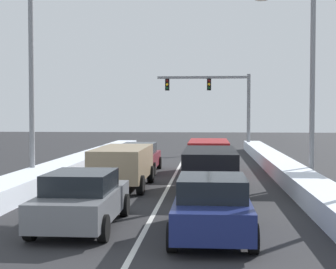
{
  "coord_description": "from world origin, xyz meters",
  "views": [
    {
      "loc": [
        1.64,
        -6.81,
        3.07
      ],
      "look_at": [
        -0.86,
        24.95,
        1.72
      ],
      "focal_mm": 54.74,
      "sensor_mm": 36.0,
      "label": 1
    }
  ],
  "objects_px": {
    "street_lamp_left_mid": "(39,58)",
    "suv_black_right_lane_second": "(210,167)",
    "traffic_light_gantry": "(220,95)",
    "suv_tan_center_lane_second": "(123,163)",
    "sedan_maroon_center_lane_third": "(139,157)",
    "sedan_gray_center_lane_nearest": "(82,199)",
    "suv_red_right_lane_third": "(209,153)",
    "street_lamp_right_mid": "(304,70)",
    "sedan_navy_right_lane_nearest": "(212,206)"
  },
  "relations": [
    {
      "from": "street_lamp_right_mid",
      "to": "street_lamp_left_mid",
      "type": "height_order",
      "value": "street_lamp_left_mid"
    },
    {
      "from": "suv_red_right_lane_third",
      "to": "street_lamp_right_mid",
      "type": "xyz_separation_m",
      "value": [
        4.09,
        -3.37,
        3.92
      ]
    },
    {
      "from": "suv_black_right_lane_second",
      "to": "suv_red_right_lane_third",
      "type": "distance_m",
      "value": 6.38
    },
    {
      "from": "suv_tan_center_lane_second",
      "to": "street_lamp_right_mid",
      "type": "height_order",
      "value": "street_lamp_right_mid"
    },
    {
      "from": "suv_black_right_lane_second",
      "to": "street_lamp_left_mid",
      "type": "xyz_separation_m",
      "value": [
        -7.31,
        1.95,
        4.4
      ]
    },
    {
      "from": "sedan_maroon_center_lane_third",
      "to": "street_lamp_right_mid",
      "type": "height_order",
      "value": "street_lamp_right_mid"
    },
    {
      "from": "sedan_navy_right_lane_nearest",
      "to": "suv_red_right_lane_third",
      "type": "bearing_deg",
      "value": 90.32
    },
    {
      "from": "sedan_gray_center_lane_nearest",
      "to": "street_lamp_left_mid",
      "type": "bearing_deg",
      "value": 115.59
    },
    {
      "from": "traffic_light_gantry",
      "to": "street_lamp_left_mid",
      "type": "height_order",
      "value": "street_lamp_left_mid"
    },
    {
      "from": "sedan_navy_right_lane_nearest",
      "to": "suv_red_right_lane_third",
      "type": "height_order",
      "value": "suv_red_right_lane_third"
    },
    {
      "from": "sedan_navy_right_lane_nearest",
      "to": "sedan_maroon_center_lane_third",
      "type": "height_order",
      "value": "same"
    },
    {
      "from": "sedan_navy_right_lane_nearest",
      "to": "suv_black_right_lane_second",
      "type": "relative_size",
      "value": 0.92
    },
    {
      "from": "street_lamp_left_mid",
      "to": "suv_black_right_lane_second",
      "type": "bearing_deg",
      "value": -14.91
    },
    {
      "from": "sedan_maroon_center_lane_third",
      "to": "street_lamp_right_mid",
      "type": "distance_m",
      "value": 9.51
    },
    {
      "from": "street_lamp_right_mid",
      "to": "suv_black_right_lane_second",
      "type": "bearing_deg",
      "value": -143.39
    },
    {
      "from": "suv_tan_center_lane_second",
      "to": "street_lamp_right_mid",
      "type": "distance_m",
      "value": 8.77
    },
    {
      "from": "suv_red_right_lane_third",
      "to": "street_lamp_left_mid",
      "type": "bearing_deg",
      "value": -148.6
    },
    {
      "from": "suv_black_right_lane_second",
      "to": "suv_tan_center_lane_second",
      "type": "distance_m",
      "value": 3.69
    },
    {
      "from": "sedan_maroon_center_lane_third",
      "to": "street_lamp_right_mid",
      "type": "xyz_separation_m",
      "value": [
        7.68,
        -3.74,
        4.17
      ]
    },
    {
      "from": "suv_red_right_lane_third",
      "to": "sedan_maroon_center_lane_third",
      "type": "relative_size",
      "value": 1.09
    },
    {
      "from": "sedan_gray_center_lane_nearest",
      "to": "suv_tan_center_lane_second",
      "type": "bearing_deg",
      "value": 90.84
    },
    {
      "from": "sedan_gray_center_lane_nearest",
      "to": "sedan_maroon_center_lane_third",
      "type": "height_order",
      "value": "same"
    },
    {
      "from": "sedan_navy_right_lane_nearest",
      "to": "street_lamp_left_mid",
      "type": "xyz_separation_m",
      "value": [
        -7.34,
        8.81,
        4.65
      ]
    },
    {
      "from": "sedan_maroon_center_lane_third",
      "to": "suv_tan_center_lane_second",
      "type": "bearing_deg",
      "value": -89.07
    },
    {
      "from": "suv_black_right_lane_second",
      "to": "street_lamp_right_mid",
      "type": "height_order",
      "value": "street_lamp_right_mid"
    },
    {
      "from": "suv_tan_center_lane_second",
      "to": "sedan_maroon_center_lane_third",
      "type": "bearing_deg",
      "value": 90.93
    },
    {
      "from": "sedan_navy_right_lane_nearest",
      "to": "traffic_light_gantry",
      "type": "distance_m",
      "value": 29.33
    },
    {
      "from": "street_lamp_right_mid",
      "to": "sedan_navy_right_lane_nearest",
      "type": "bearing_deg",
      "value": -112.14
    },
    {
      "from": "street_lamp_left_mid",
      "to": "sedan_navy_right_lane_nearest",
      "type": "bearing_deg",
      "value": -50.23
    },
    {
      "from": "sedan_navy_right_lane_nearest",
      "to": "sedan_gray_center_lane_nearest",
      "type": "xyz_separation_m",
      "value": [
        -3.47,
        0.73,
        0.0
      ]
    },
    {
      "from": "sedan_navy_right_lane_nearest",
      "to": "traffic_light_gantry",
      "type": "xyz_separation_m",
      "value": [
        0.83,
        29.08,
        3.73
      ]
    },
    {
      "from": "sedan_navy_right_lane_nearest",
      "to": "street_lamp_left_mid",
      "type": "relative_size",
      "value": 0.49
    },
    {
      "from": "suv_black_right_lane_second",
      "to": "suv_red_right_lane_third",
      "type": "xyz_separation_m",
      "value": [
        -0.05,
        6.38,
        0.0
      ]
    },
    {
      "from": "sedan_gray_center_lane_nearest",
      "to": "traffic_light_gantry",
      "type": "xyz_separation_m",
      "value": [
        4.29,
        28.35,
        3.73
      ]
    },
    {
      "from": "suv_black_right_lane_second",
      "to": "traffic_light_gantry",
      "type": "height_order",
      "value": "traffic_light_gantry"
    },
    {
      "from": "suv_tan_center_lane_second",
      "to": "sedan_gray_center_lane_nearest",
      "type": "bearing_deg",
      "value": -89.16
    },
    {
      "from": "suv_black_right_lane_second",
      "to": "sedan_gray_center_lane_nearest",
      "type": "relative_size",
      "value": 1.09
    },
    {
      "from": "sedan_maroon_center_lane_third",
      "to": "traffic_light_gantry",
      "type": "xyz_separation_m",
      "value": [
        4.49,
        15.47,
        3.73
      ]
    },
    {
      "from": "sedan_gray_center_lane_nearest",
      "to": "sedan_maroon_center_lane_third",
      "type": "bearing_deg",
      "value": 90.88
    },
    {
      "from": "traffic_light_gantry",
      "to": "sedan_gray_center_lane_nearest",
      "type": "bearing_deg",
      "value": -98.61
    },
    {
      "from": "suv_black_right_lane_second",
      "to": "suv_tan_center_lane_second",
      "type": "height_order",
      "value": "same"
    },
    {
      "from": "suv_tan_center_lane_second",
      "to": "street_lamp_left_mid",
      "type": "xyz_separation_m",
      "value": [
        -3.77,
        0.92,
        4.4
      ]
    },
    {
      "from": "street_lamp_left_mid",
      "to": "suv_tan_center_lane_second",
      "type": "bearing_deg",
      "value": -13.66
    },
    {
      "from": "sedan_gray_center_lane_nearest",
      "to": "street_lamp_left_mid",
      "type": "height_order",
      "value": "street_lamp_left_mid"
    },
    {
      "from": "suv_black_right_lane_second",
      "to": "street_lamp_left_mid",
      "type": "height_order",
      "value": "street_lamp_left_mid"
    },
    {
      "from": "suv_red_right_lane_third",
      "to": "sedan_maroon_center_lane_third",
      "type": "height_order",
      "value": "suv_red_right_lane_third"
    },
    {
      "from": "sedan_maroon_center_lane_third",
      "to": "sedan_gray_center_lane_nearest",
      "type": "bearing_deg",
      "value": -89.12
    },
    {
      "from": "suv_red_right_lane_third",
      "to": "suv_tan_center_lane_second",
      "type": "distance_m",
      "value": 6.39
    },
    {
      "from": "sedan_gray_center_lane_nearest",
      "to": "street_lamp_left_mid",
      "type": "relative_size",
      "value": 0.49
    },
    {
      "from": "sedan_maroon_center_lane_third",
      "to": "street_lamp_left_mid",
      "type": "relative_size",
      "value": 0.49
    }
  ]
}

